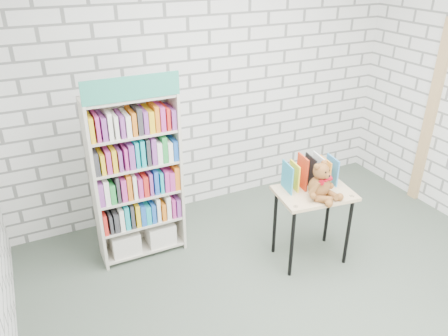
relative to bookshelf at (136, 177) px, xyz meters
name	(u,v)px	position (x,y,z in m)	size (l,w,h in m)	color
ground	(309,305)	(1.05, -1.36, -0.83)	(4.50, 4.50, 0.00)	#485447
room_shell	(332,105)	(1.05, -1.36, 0.96)	(4.52, 4.02, 2.81)	silver
bookshelf	(136,177)	(0.00, 0.00, 0.00)	(0.81, 0.31, 1.81)	beige
display_table	(314,201)	(1.42, -0.81, -0.19)	(0.74, 0.56, 0.74)	tan
table_books	(310,173)	(1.44, -0.70, 0.05)	(0.50, 0.27, 0.28)	teal
teddy_bear	(322,184)	(1.41, -0.91, 0.05)	(0.31, 0.31, 0.34)	brown
door_trim	(430,115)	(3.27, -0.41, 0.22)	(0.05, 0.12, 2.10)	tan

